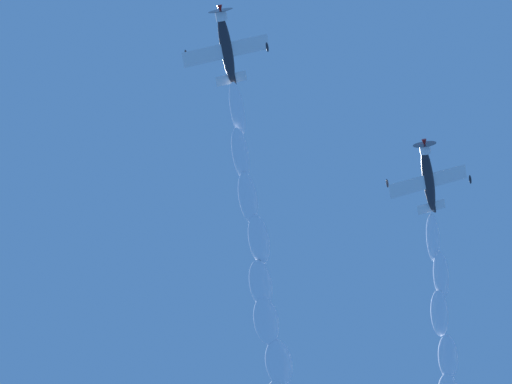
{
  "coord_description": "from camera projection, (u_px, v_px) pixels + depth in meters",
  "views": [
    {
      "loc": [
        25.91,
        6.37,
        1.98
      ],
      "look_at": [
        -8.26,
        3.23,
        89.91
      ],
      "focal_mm": 71.01,
      "sensor_mm": 36.0,
      "label": 1
    }
  ],
  "objects": [
    {
      "name": "airplane_left_wingman",
      "position": [
        428.0,
        177.0,
        96.27
      ],
      "size": [
        7.42,
        7.87,
        3.48
      ],
      "color": "#232328"
    },
    {
      "name": "airplane_lead",
      "position": [
        226.0,
        46.0,
        91.04
      ],
      "size": [
        7.4,
        7.85,
        3.36
      ],
      "color": "#232328"
    },
    {
      "name": "smoke_trail_lead",
      "position": [
        275.0,
        362.0,
        99.03
      ],
      "size": [
        42.89,
        4.67,
        6.97
      ],
      "color": "white"
    }
  ]
}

